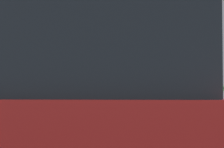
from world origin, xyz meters
name	(u,v)px	position (x,y,z in m)	size (l,w,h in m)	color
parking_meter	(137,86)	(-0.25, 0.48, 1.25)	(0.17, 0.18, 1.55)	slate
pedestrian_at_meter	(83,95)	(-0.84, 0.72, 1.18)	(0.75, 0.44, 1.80)	black
parked_hatchback_red	(63,142)	(-0.17, -1.06, 0.92)	(4.04, 1.85, 1.81)	maroon
background_railing	(205,116)	(0.00, 2.15, 0.94)	(24.06, 0.06, 1.15)	#2D7A38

